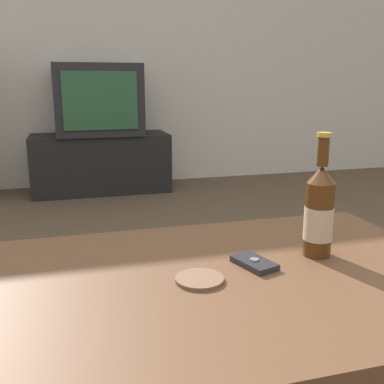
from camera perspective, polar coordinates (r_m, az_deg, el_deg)
The scene contains 7 objects.
back_wall at distance 3.90m, azimuth -12.87°, elevation 20.08°, with size 8.00×0.05×2.60m.
coffee_table at distance 0.99m, azimuth 0.00°, elevation -14.28°, with size 1.23×0.72×0.44m.
tv_stand at distance 3.64m, azimuth -11.48°, elevation 3.64°, with size 1.06×0.43×0.45m.
television at distance 3.58m, azimuth -11.85°, elevation 11.41°, with size 0.65×0.49×0.53m.
beer_bottle at distance 1.10m, azimuth 15.83°, elevation -2.49°, with size 0.07×0.07×0.29m.
cell_phone at distance 1.03m, azimuth 7.91°, elevation -8.92°, with size 0.09×0.12×0.02m.
coaster at distance 0.95m, azimuth 0.96°, elevation -11.02°, with size 0.10×0.10×0.01m.
Camera 1 is at (-0.24, -0.84, 0.85)m, focal length 42.00 mm.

